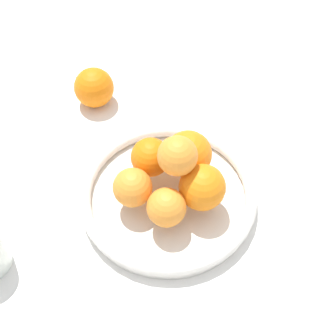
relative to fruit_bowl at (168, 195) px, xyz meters
The scene contains 4 objects.
ground_plane 0.02m from the fruit_bowl, ahead, with size 4.00×4.00×0.00m, color white.
fruit_bowl is the anchor object (origin of this frame).
orange_pile 0.06m from the fruit_bowl, 158.53° to the left, with size 0.19×0.18×0.13m.
stray_orange 0.30m from the fruit_bowl, 103.60° to the right, with size 0.08×0.08×0.08m, color orange.
Camera 1 is at (0.33, 0.33, 0.71)m, focal length 50.00 mm.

